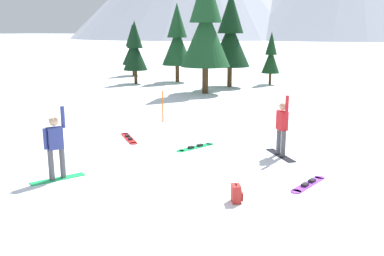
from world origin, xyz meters
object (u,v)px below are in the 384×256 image
object	(u,v)px
pine_tree_slender	(206,26)
pine_tree_short	(135,50)
pine_tree_leaning	(133,48)
loose_snowboard_near_left	(195,147)
pine_tree_broad	(230,36)
loose_snowboard_near_right	(308,184)
trail_marker_pole	(163,107)
loose_snowboard_far_spare	(129,138)
pine_tree_twin	(177,39)
pine_tree_young	(271,56)
snowboarder_midground	(282,127)
backpack_red	(236,194)
snowboarder_foreground	(55,146)

from	to	relation	value
pine_tree_slender	pine_tree_short	size ratio (longest dim) A/B	1.66
pine_tree_short	pine_tree_leaning	bearing A→B (deg)	123.23
loose_snowboard_near_left	pine_tree_broad	world-z (taller)	pine_tree_broad
loose_snowboard_near_right	trail_marker_pole	bearing A→B (deg)	143.22
loose_snowboard_near_right	loose_snowboard_far_spare	xyz separation A→B (m)	(-7.12, 2.25, -0.00)
loose_snowboard_far_spare	loose_snowboard_near_left	world-z (taller)	same
loose_snowboard_far_spare	pine_tree_twin	world-z (taller)	pine_tree_twin
loose_snowboard_far_spare	pine_tree_twin	distance (m)	18.59
trail_marker_pole	pine_tree_broad	size ratio (longest dim) A/B	0.21
loose_snowboard_near_left	trail_marker_pole	bearing A→B (deg)	132.44
pine_tree_short	loose_snowboard_near_right	bearing A→B (deg)	-47.16
loose_snowboard_near_left	pine_tree_slender	xyz separation A→B (m)	(-4.68, 12.41, 4.34)
pine_tree_twin	pine_tree_leaning	xyz separation A→B (m)	(-5.78, 2.70, -0.84)
loose_snowboard_near_left	pine_tree_broad	xyz separation A→B (m)	(-4.27, 16.14, 3.68)
loose_snowboard_far_spare	pine_tree_leaning	size ratio (longest dim) A/B	0.33
pine_tree_slender	pine_tree_young	distance (m)	7.25
pine_tree_leaning	pine_tree_short	size ratio (longest dim) A/B	0.96
snowboarder_midground	pine_tree_broad	distance (m)	17.65
pine_tree_short	pine_tree_young	bearing A→B (deg)	21.34
backpack_red	pine_tree_short	distance (m)	23.94
pine_tree_broad	snowboarder_foreground	bearing A→B (deg)	-84.37
snowboarder_midground	trail_marker_pole	world-z (taller)	snowboarder_midground
trail_marker_pole	pine_tree_short	world-z (taller)	pine_tree_short
loose_snowboard_far_spare	pine_tree_broad	world-z (taller)	pine_tree_broad
pine_tree_young	pine_tree_broad	size ratio (longest dim) A/B	0.59
loose_snowboard_near_left	pine_tree_leaning	xyz separation A→B (m)	(-14.89, 20.02, 2.51)
trail_marker_pole	pine_tree_short	distance (m)	14.48
backpack_red	pine_tree_young	xyz separation A→B (m)	(-4.71, 22.76, 1.96)
loose_snowboard_far_spare	pine_tree_young	world-z (taller)	pine_tree_young
trail_marker_pole	pine_tree_slender	xyz separation A→B (m)	(-1.60, 9.05, 3.66)
pine_tree_young	pine_tree_short	size ratio (longest dim) A/B	0.83
snowboarder_midground	trail_marker_pole	bearing A→B (deg)	152.94
snowboarder_foreground	pine_tree_slender	distance (m)	17.46
pine_tree_short	pine_tree_slender	bearing A→B (deg)	-20.20
pine_tree_twin	pine_tree_slender	world-z (taller)	pine_tree_slender
loose_snowboard_far_spare	pine_tree_slender	bearing A→B (deg)	98.45
pine_tree_broad	pine_tree_twin	bearing A→B (deg)	166.31
snowboarder_foreground	snowboarder_midground	world-z (taller)	snowboarder_midground
loose_snowboard_near_right	pine_tree_short	xyz separation A→B (m)	(-15.82, 17.06, 2.60)
pine_tree_broad	pine_tree_young	bearing A→B (deg)	47.21
backpack_red	pine_tree_leaning	world-z (taller)	pine_tree_leaning
pine_tree_twin	snowboarder_foreground	bearing A→B (deg)	-72.54
snowboarder_midground	pine_tree_young	distance (m)	19.12
pine_tree_leaning	snowboarder_midground	bearing A→B (deg)	-47.87
loose_snowboard_near_left	trail_marker_pole	world-z (taller)	trail_marker_pole
snowboarder_foreground	pine_tree_short	size ratio (longest dim) A/B	0.43
pine_tree_twin	pine_tree_broad	size ratio (longest dim) A/B	0.91
snowboarder_midground	pine_tree_leaning	xyz separation A→B (m)	(-17.87, 19.75, 1.56)
loose_snowboard_near_left	pine_tree_broad	size ratio (longest dim) A/B	0.24
snowboarder_midground	loose_snowboard_far_spare	distance (m)	5.91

